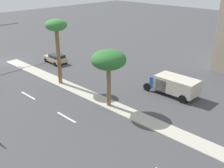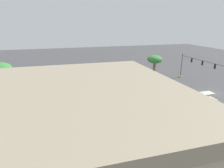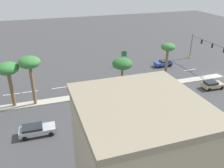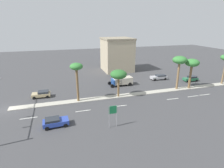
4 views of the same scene
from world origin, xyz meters
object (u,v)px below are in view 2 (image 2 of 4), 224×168
palm_tree_near (0,71)px  box_truck (96,119)px  palm_tree_trailing (155,62)px  palm_tree_inboard (105,76)px  sedan_blue_front (153,81)px  traffic_signal_gantry (192,65)px  directional_road_sign (113,73)px  sedan_tan_far (204,100)px

palm_tree_near → box_truck: size_ratio=1.33×
palm_tree_trailing → palm_tree_inboard: bearing=89.1°
palm_tree_trailing → palm_tree_inboard: size_ratio=1.33×
sedan_blue_front → box_truck: bearing=133.7°
palm_tree_trailing → traffic_signal_gantry: bearing=-60.0°
directional_road_sign → sedan_tan_far: size_ratio=0.90×
palm_tree_trailing → palm_tree_near: bearing=90.7°
sedan_blue_front → sedan_tan_far: 13.26m
traffic_signal_gantry → box_truck: (-14.88, 25.39, -2.66)m
traffic_signal_gantry → sedan_tan_far: (-12.34, 6.49, -3.12)m
traffic_signal_gantry → sedan_tan_far: bearing=152.3°
directional_road_sign → palm_tree_trailing: 12.75m
directional_road_sign → palm_tree_near: size_ratio=0.44×
palm_tree_inboard → traffic_signal_gantry: bearing=-70.7°
sedan_tan_far → traffic_signal_gantry: bearing=-27.7°
palm_tree_trailing → palm_tree_inboard: (0.14, 8.57, -1.78)m
directional_road_sign → sedan_blue_front: directional_road_sign is taller
box_truck → sedan_blue_front: bearing=-46.3°
palm_tree_inboard → sedan_blue_front: size_ratio=1.50×
traffic_signal_gantry → sedan_blue_front: (0.65, 9.12, -3.12)m
palm_tree_inboard → palm_tree_near: (-0.41, 14.96, 1.92)m
directional_road_sign → sedan_blue_front: bearing=-108.5°
box_truck → directional_road_sign: bearing=-23.1°
palm_tree_trailing → box_truck: palm_tree_trailing is taller
palm_tree_near → palm_tree_inboard: bearing=-88.4°
traffic_signal_gantry → palm_tree_trailing: 16.09m
palm_tree_near → sedan_tan_far: size_ratio=2.03×
palm_tree_near → palm_tree_trailing: bearing=-89.3°
palm_tree_inboard → box_truck: size_ratio=0.98×
palm_tree_inboard → box_truck: palm_tree_inboard is taller
palm_tree_inboard → sedan_tan_far: 16.95m
directional_road_sign → palm_tree_inboard: size_ratio=0.60×
directional_road_sign → box_truck: bearing=156.9°
traffic_signal_gantry → palm_tree_inboard: size_ratio=2.46×
palm_tree_near → sedan_tan_far: palm_tree_near is taller
palm_tree_trailing → box_truck: bearing=120.8°
palm_tree_inboard → directional_road_sign: bearing=-22.7°
traffic_signal_gantry → palm_tree_inboard: traffic_signal_gantry is taller
box_truck → palm_tree_trailing: bearing=-59.2°
palm_tree_near → sedan_blue_front: palm_tree_near is taller
directional_road_sign → sedan_tan_far: 19.38m
directional_road_sign → palm_tree_inboard: 12.45m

